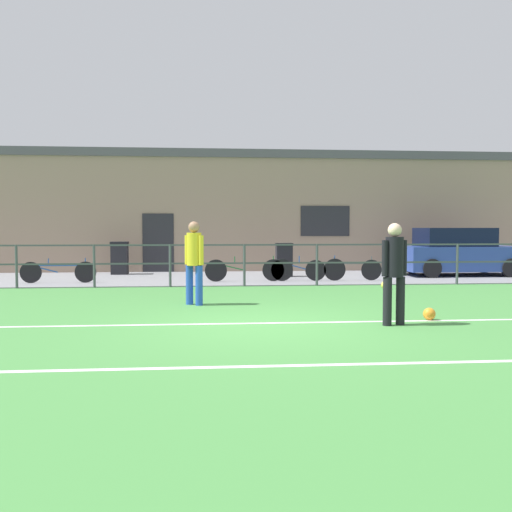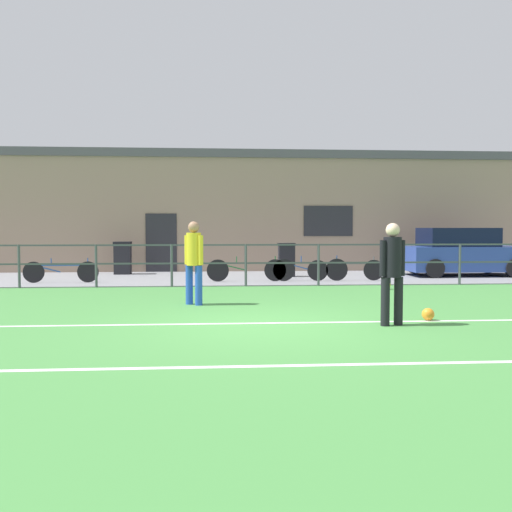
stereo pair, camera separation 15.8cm
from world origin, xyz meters
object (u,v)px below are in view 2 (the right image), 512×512
object	(u,v)px
player_striker	(194,258)
trash_bin_1	(286,260)
bicycle_parked_2	(346,270)
trash_bin_0	(123,258)
parked_car_red	(461,253)
bicycle_parked_3	(246,270)
bicycle_parked_0	(310,269)
player_goalkeeper	(392,268)
soccer_ball_match	(428,314)
soccer_ball_spare	(387,285)
bicycle_parked_1	(61,272)

from	to	relation	value
player_striker	trash_bin_1	size ratio (longest dim) A/B	1.59
bicycle_parked_2	trash_bin_0	world-z (taller)	trash_bin_0
parked_car_red	bicycle_parked_3	size ratio (longest dim) A/B	1.63
parked_car_red	trash_bin_0	xyz separation A→B (m)	(-11.24, 1.35, -0.19)
parked_car_red	bicycle_parked_0	xyz separation A→B (m)	(-5.30, -1.51, -0.40)
player_goalkeeper	bicycle_parked_3	size ratio (longest dim) A/B	0.71
soccer_ball_match	trash_bin_1	world-z (taller)	trash_bin_1
bicycle_parked_3	trash_bin_1	size ratio (longest dim) A/B	2.16
soccer_ball_spare	bicycle_parked_3	size ratio (longest dim) A/B	0.09
player_striker	bicycle_parked_3	world-z (taller)	player_striker
player_striker	trash_bin_0	xyz separation A→B (m)	(-2.70, 7.62, -0.40)
soccer_ball_spare	bicycle_parked_3	distance (m)	4.17
player_striker	bicycle_parked_0	world-z (taller)	player_striker
trash_bin_0	trash_bin_1	distance (m)	5.59
bicycle_parked_1	player_striker	bearing A→B (deg)	-50.08
player_goalkeeper	trash_bin_1	distance (m)	8.98
bicycle_parked_0	trash_bin_1	size ratio (longest dim) A/B	2.07
player_striker	soccer_ball_spare	world-z (taller)	player_striker
player_striker	trash_bin_1	bearing A→B (deg)	-75.15
player_goalkeeper	soccer_ball_match	size ratio (longest dim) A/B	7.82
soccer_ball_spare	bicycle_parked_2	bearing A→B (deg)	103.84
parked_car_red	bicycle_parked_3	distance (m)	7.36
bicycle_parked_1	player_goalkeeper	bearing A→B (deg)	-45.63
player_striker	bicycle_parked_2	bearing A→B (deg)	-93.76
bicycle_parked_0	bicycle_parked_3	distance (m)	1.89
player_striker	player_goalkeeper	bearing A→B (deg)	179.24
bicycle_parked_2	bicycle_parked_0	bearing A→B (deg)	180.00
bicycle_parked_1	bicycle_parked_2	bearing A→B (deg)	-0.00
bicycle_parked_2	trash_bin_1	xyz separation A→B (m)	(-1.58, 1.50, 0.22)
player_goalkeeper	parked_car_red	xyz separation A→B (m)	(5.24, 8.97, -0.18)
trash_bin_1	trash_bin_0	bearing A→B (deg)	165.96
bicycle_parked_1	trash_bin_1	size ratio (longest dim) A/B	1.97
player_goalkeeper	bicycle_parked_2	distance (m)	7.55
soccer_ball_match	bicycle_parked_0	size ratio (longest dim) A/B	0.10
soccer_ball_spare	trash_bin_1	distance (m)	4.32
player_striker	bicycle_parked_1	world-z (taller)	player_striker
bicycle_parked_0	bicycle_parked_1	size ratio (longest dim) A/B	1.05
bicycle_parked_0	player_striker	bearing A→B (deg)	-124.27
bicycle_parked_3	bicycle_parked_0	bearing A→B (deg)	0.00
bicycle_parked_0	parked_car_red	bearing A→B (deg)	15.95
soccer_ball_match	parked_car_red	bearing A→B (deg)	62.43
soccer_ball_match	bicycle_parked_2	bearing A→B (deg)	88.15
soccer_ball_spare	trash_bin_1	xyz separation A→B (m)	(-2.13, 3.73, 0.46)
bicycle_parked_1	soccer_ball_match	bearing A→B (deg)	-41.03
soccer_ball_match	bicycle_parked_3	bearing A→B (deg)	111.26
trash_bin_0	bicycle_parked_2	bearing A→B (deg)	-22.19
soccer_ball_spare	bicycle_parked_1	distance (m)	9.13
player_goalkeeper	soccer_ball_spare	distance (m)	5.52
bicycle_parked_0	trash_bin_0	bearing A→B (deg)	154.32
soccer_ball_match	bicycle_parked_2	world-z (taller)	bicycle_parked_2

